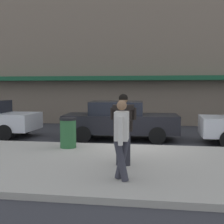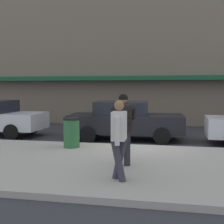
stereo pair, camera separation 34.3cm
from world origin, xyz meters
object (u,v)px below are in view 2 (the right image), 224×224
Objects in this scene: parked_sedan_mid at (125,120)px; trash_bin at (72,132)px; man_texting_on_phone at (123,122)px; pedestrian_in_light_coat at (119,135)px.

parked_sedan_mid is 2.96m from trash_bin.
parked_sedan_mid reaches higher than trash_bin.
parked_sedan_mid is 4.72m from man_texting_on_phone.
man_texting_on_phone is at bearing 95.44° from pedestrian_in_light_coat.
pedestrian_in_light_coat reaches higher than parked_sedan_mid.
trash_bin is at bearing 135.42° from man_texting_on_phone.
trash_bin is (-1.36, -2.62, -0.16)m from parked_sedan_mid.
parked_sedan_mid is at bearing 98.51° from man_texting_on_phone.
parked_sedan_mid is 2.56× the size of man_texting_on_phone.
man_texting_on_phone is at bearing -81.49° from parked_sedan_mid.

